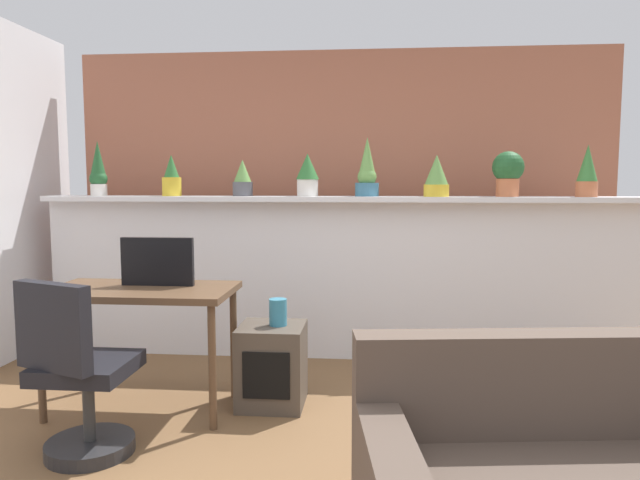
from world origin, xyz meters
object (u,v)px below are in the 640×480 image
Objects in this scene: side_cube_shelf at (272,365)px; potted_plant_2 at (243,179)px; desk at (141,302)px; potted_plant_4 at (367,172)px; potted_plant_0 at (98,171)px; potted_plant_5 at (437,176)px; potted_plant_6 at (508,172)px; office_chair at (79,383)px; potted_plant_1 at (172,178)px; potted_plant_3 at (308,174)px; vase_on_shelf at (278,312)px; tv_monitor at (157,262)px; potted_plant_7 at (587,171)px.

potted_plant_2 is at bearing 111.32° from side_cube_shelf.
potted_plant_4 is at bearing 41.08° from desk.
potted_plant_4 reaches higher than potted_plant_0.
potted_plant_6 reaches higher than potted_plant_5.
office_chair is (-1.92, -1.77, -1.03)m from potted_plant_5.
potted_plant_6 is 2.77m from desk.
potted_plant_1 is 0.99× the size of potted_plant_3.
potted_plant_0 is 0.40× the size of desk.
potted_plant_1 is 1.53m from potted_plant_4.
potted_plant_6 reaches higher than vase_on_shelf.
potted_plant_2 is at bearing 179.95° from potted_plant_4.
vase_on_shelf is at bearing 18.25° from side_cube_shelf.
potted_plant_5 is at bearing -0.52° from potted_plant_1.
tv_monitor is (-1.26, -1.08, -0.55)m from potted_plant_4.
potted_plant_5 is 2.29m from desk.
potted_plant_4 is 1.01× the size of tv_monitor.
office_chair is at bearing -101.22° from tv_monitor.
potted_plant_0 is 0.97× the size of tv_monitor.
potted_plant_7 is 0.42× the size of office_chair.
potted_plant_1 is 1.38m from desk.
potted_plant_5 is at bearing 30.37° from tv_monitor.
office_chair is at bearing -67.85° from potted_plant_0.
potted_plant_6 is (1.05, -0.00, 0.00)m from potted_plant_4.
vase_on_shelf is at bearing -66.56° from potted_plant_2.
potted_plant_2 is 0.97m from potted_plant_4.
potted_plant_5 is (0.98, -0.04, -0.02)m from potted_plant_3.
potted_plant_2 is (0.56, 0.02, -0.01)m from potted_plant_1.
office_chair reaches higher than desk.
office_chair is at bearing -127.77° from potted_plant_4.
potted_plant_0 is 1.29× the size of potted_plant_6.
potted_plant_0 is 1.14× the size of potted_plant_7.
potted_plant_6 is at bearing 0.18° from potted_plant_3.
potted_plant_1 reaches higher than potted_plant_2.
potted_plant_3 reaches higher than tv_monitor.
desk reaches higher than side_cube_shelf.
potted_plant_7 is 2.32× the size of vase_on_shelf.
potted_plant_7 reaches higher than potted_plant_3.
side_cube_shelf is (0.83, 0.78, -0.14)m from office_chair.
office_chair is at bearing -95.90° from desk.
potted_plant_7 is 3.11m from tv_monitor.
potted_plant_2 is at bearing 2.43° from potted_plant_1.
potted_plant_2 is 0.51m from potted_plant_3.
potted_plant_5 is at bearing -4.58° from potted_plant_4.
potted_plant_7 is at bearing 20.28° from tv_monitor.
tv_monitor is at bearing -174.32° from vase_on_shelf.
potted_plant_3 reaches higher than potted_plant_1.
potted_plant_7 is (3.14, 0.00, 0.04)m from potted_plant_1.
potted_plant_5 reaches higher than vase_on_shelf.
potted_plant_4 is at bearing 0.86° from potted_plant_1.
potted_plant_1 is at bearing -179.51° from potted_plant_6.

